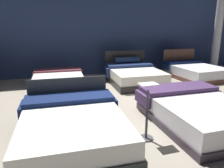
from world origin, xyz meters
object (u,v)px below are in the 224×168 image
Objects in this scene: bed_6 at (133,75)px; bed_7 at (194,71)px; bed_5 at (59,82)px; bed_1 at (73,126)px; price_sign at (147,119)px; support_pillar at (218,27)px; bed_2 at (198,111)px.

bed_7 is at bearing 3.15° from bed_6.
bed_1 is at bearing -86.58° from bed_5.
bed_6 is 2.24× the size of price_sign.
bed_6 is at bearing -167.41° from support_pillar.
bed_1 is at bearing 165.13° from price_sign.
support_pillar is (4.00, 0.89, 1.49)m from bed_6.
bed_7 is 4.92m from price_sign.
bed_1 is 1.18m from price_sign.
bed_5 is 2.14× the size of price_sign.
bed_1 is 5.63m from bed_7.
bed_2 is 0.62× the size of support_pillar.
bed_6 is at bearing 90.65° from bed_2.
bed_2 is 5.87m from support_pillar.
bed_5 is 3.51m from price_sign.
bed_7 reaches higher than bed_2.
bed_7 is at bearing 4.18° from bed_5.
price_sign is (-3.57, -3.39, 0.12)m from bed_7.
support_pillar is at bearing 11.76° from bed_5.
bed_6 is at bearing 55.46° from bed_1.
bed_6 is 1.02× the size of bed_7.
price_sign reaches higher than bed_5.
bed_1 is at bearing -124.64° from bed_6.
bed_2 is (2.33, -0.04, -0.01)m from bed_1.
bed_1 is at bearing -148.00° from support_pillar.
bed_2 is 3.84m from bed_5.
price_sign reaches higher than bed_2.
bed_7 reaches higher than bed_1.
bed_7 is at bearing 36.19° from bed_1.
bed_6 is 0.60× the size of support_pillar.
price_sign is at bearing -139.46° from bed_7.
price_sign is at bearing -12.01° from bed_1.
bed_5 is at bearing 109.13° from price_sign.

